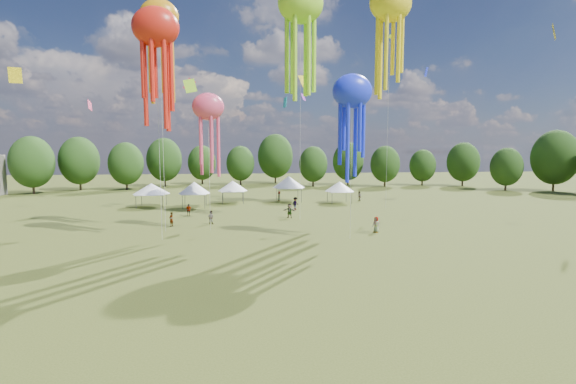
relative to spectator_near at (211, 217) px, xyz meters
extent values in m
imported|color=gray|center=(0.00, 0.00, 0.00)|extent=(0.94, 0.83, 1.61)
imported|color=gray|center=(10.71, 21.51, 0.05)|extent=(0.63, 0.89, 1.70)
imported|color=gray|center=(24.45, 18.98, 0.06)|extent=(0.84, 0.98, 1.73)
imported|color=gray|center=(11.85, 10.46, 0.13)|extent=(1.37, 1.32, 1.87)
imported|color=gray|center=(-3.28, 6.76, -0.01)|extent=(0.99, 0.58, 1.59)
imported|color=gray|center=(9.93, 3.17, 0.12)|extent=(1.80, 1.14, 1.85)
imported|color=gray|center=(-4.42, -0.90, 0.02)|extent=(0.63, 0.72, 1.65)
imported|color=gray|center=(17.74, -7.46, 0.03)|extent=(0.93, 0.97, 1.67)
cylinder|color=#47474C|center=(-11.88, 14.95, 0.16)|extent=(0.08, 0.08, 1.92)
cylinder|color=#47474C|center=(-11.88, 18.83, 0.16)|extent=(0.08, 0.08, 1.92)
cylinder|color=#47474C|center=(-8.00, 14.95, 0.16)|extent=(0.08, 0.08, 1.92)
cylinder|color=#47474C|center=(-8.00, 18.83, 0.16)|extent=(0.08, 0.08, 1.92)
cube|color=white|center=(-9.94, 16.89, 1.17)|extent=(4.28, 4.28, 0.10)
cone|color=white|center=(-9.94, 16.89, 2.04)|extent=(5.56, 5.56, 1.65)
cylinder|color=#47474C|center=(-4.85, 13.44, 0.23)|extent=(0.08, 0.08, 2.08)
cylinder|color=#47474C|center=(-4.85, 16.74, 0.23)|extent=(0.08, 0.08, 2.08)
cylinder|color=#47474C|center=(-1.55, 13.44, 0.23)|extent=(0.08, 0.08, 2.08)
cylinder|color=#47474C|center=(-1.55, 16.74, 0.23)|extent=(0.08, 0.08, 2.08)
cube|color=white|center=(-3.20, 15.09, 1.32)|extent=(3.69, 3.69, 0.10)
cone|color=white|center=(-3.20, 15.09, 2.26)|extent=(4.80, 4.80, 1.78)
cylinder|color=#47474C|center=(0.99, 18.14, 0.17)|extent=(0.08, 0.08, 1.96)
cylinder|color=#47474C|center=(0.99, 21.52, 0.17)|extent=(0.08, 0.08, 1.96)
cylinder|color=#47474C|center=(4.38, 18.14, 0.17)|extent=(0.08, 0.08, 1.96)
cylinder|color=#47474C|center=(4.38, 21.52, 0.17)|extent=(0.08, 0.08, 1.96)
cube|color=white|center=(2.69, 19.83, 1.21)|extent=(3.79, 3.79, 0.10)
cone|color=white|center=(2.69, 19.83, 2.10)|extent=(4.92, 4.92, 1.68)
cylinder|color=#47474C|center=(10.38, 18.83, 0.35)|extent=(0.08, 0.08, 2.31)
cylinder|color=#47474C|center=(10.38, 22.67, 0.35)|extent=(0.08, 0.08, 2.31)
cylinder|color=#47474C|center=(14.22, 18.83, 0.35)|extent=(0.08, 0.08, 2.31)
cylinder|color=#47474C|center=(14.22, 22.67, 0.35)|extent=(0.08, 0.08, 2.31)
cube|color=white|center=(12.30, 20.75, 1.55)|extent=(4.24, 4.24, 0.10)
cone|color=white|center=(12.30, 20.75, 2.59)|extent=(5.52, 5.52, 1.98)
cylinder|color=#47474C|center=(18.70, 15.45, 0.15)|extent=(0.08, 0.08, 1.91)
cylinder|color=#47474C|center=(18.70, 18.79, 0.15)|extent=(0.08, 0.08, 1.91)
cylinder|color=#47474C|center=(22.03, 15.45, 0.15)|extent=(0.08, 0.08, 1.91)
cylinder|color=#47474C|center=(22.03, 18.79, 0.15)|extent=(0.08, 0.08, 1.91)
cube|color=white|center=(20.37, 17.12, 1.15)|extent=(3.73, 3.73, 0.10)
cone|color=white|center=(20.37, 17.12, 2.02)|extent=(4.85, 4.85, 1.63)
ellipsoid|color=red|center=(-4.28, -8.11, 19.31)|extent=(4.35, 3.05, 3.70)
cylinder|color=beige|center=(-4.28, -8.11, 9.25)|extent=(0.03, 0.03, 20.11)
ellipsoid|color=#A2EF27|center=(11.07, 1.78, 25.58)|extent=(5.59, 3.91, 4.75)
cylinder|color=beige|center=(11.07, 1.78, 12.39)|extent=(0.03, 0.03, 26.38)
ellipsoid|color=#1C2EFF|center=(14.04, -10.26, 13.50)|extent=(3.86, 2.70, 3.28)
cylinder|color=beige|center=(14.04, -10.26, 6.35)|extent=(0.03, 0.03, 14.31)
ellipsoid|color=orange|center=(-4.63, -3.75, 21.67)|extent=(3.96, 2.77, 3.37)
cylinder|color=beige|center=(-4.63, -3.75, 10.43)|extent=(0.03, 0.03, 22.47)
ellipsoid|color=#E6436A|center=(0.16, -3.88, 12.55)|extent=(3.39, 2.37, 2.88)
cylinder|color=beige|center=(0.16, -3.88, 5.87)|extent=(0.03, 0.03, 13.35)
ellipsoid|color=yellow|center=(25.71, 9.98, 29.19)|extent=(6.26, 4.38, 5.32)
cylinder|color=beige|center=(25.71, 9.98, 14.19)|extent=(0.03, 0.03, 30.00)
cube|color=yellow|center=(14.71, 19.93, 19.55)|extent=(2.06, 1.52, 2.25)
cube|color=#A2EF27|center=(31.30, 23.68, 28.52)|extent=(0.74, 0.32, 0.85)
cube|color=#1AAEE2|center=(10.36, 10.84, 14.92)|extent=(0.48, 1.22, 1.53)
cube|color=#E6436A|center=(-4.99, 29.76, 20.12)|extent=(2.41, 1.44, 2.47)
cube|color=yellow|center=(50.32, 7.72, 25.53)|extent=(1.57, 1.68, 2.35)
cube|color=#1C2EFF|center=(36.35, 19.67, 21.62)|extent=(1.00, 1.28, 1.68)
cube|color=#E6436A|center=(-21.47, 26.28, 15.72)|extent=(0.52, 1.85, 2.02)
cube|color=purple|center=(12.88, 9.89, 15.59)|extent=(0.86, 1.04, 1.09)
cube|color=yellow|center=(-16.19, -8.99, 14.45)|extent=(0.96, 0.87, 1.40)
cube|color=#A2EF27|center=(-3.17, 11.89, 17.14)|extent=(2.03, 0.83, 2.25)
cylinder|color=#38281C|center=(-37.66, 40.34, 0.88)|extent=(0.44, 0.44, 3.36)
ellipsoid|color=#213E14|center=(-37.66, 40.34, 5.71)|extent=(8.40, 8.40, 10.51)
cylinder|color=#38281C|center=(-31.18, 47.64, 0.90)|extent=(0.44, 0.44, 3.41)
ellipsoid|color=#213E14|center=(-31.18, 47.64, 5.80)|extent=(8.53, 8.53, 10.66)
cylinder|color=#38281C|center=(-21.09, 47.17, 0.73)|extent=(0.44, 0.44, 3.07)
ellipsoid|color=#213E14|center=(-21.09, 47.17, 5.13)|extent=(7.66, 7.66, 9.58)
cylinder|color=#38281C|center=(-14.00, 55.49, 0.91)|extent=(0.44, 0.44, 3.43)
ellipsoid|color=#213E14|center=(-14.00, 55.49, 5.85)|extent=(8.58, 8.58, 10.73)
cylinder|color=#38281C|center=(-5.25, 61.11, 0.67)|extent=(0.44, 0.44, 2.95)
ellipsoid|color=#213E14|center=(-5.25, 61.11, 4.90)|extent=(7.37, 7.37, 9.21)
cylinder|color=#38281C|center=(4.81, 57.21, 0.64)|extent=(0.44, 0.44, 2.89)
ellipsoid|color=#213E14|center=(4.81, 57.21, 4.80)|extent=(7.23, 7.23, 9.04)
cylinder|color=#38281C|center=(14.42, 61.64, 1.11)|extent=(0.44, 0.44, 3.84)
ellipsoid|color=#213E14|center=(14.42, 61.64, 6.63)|extent=(9.60, 9.60, 11.99)
cylinder|color=#38281C|center=(22.70, 50.59, 0.62)|extent=(0.44, 0.44, 2.84)
ellipsoid|color=#213E14|center=(22.70, 50.59, 4.70)|extent=(7.11, 7.11, 8.89)
cylinder|color=#38281C|center=(32.44, 53.19, 0.78)|extent=(0.44, 0.44, 3.16)
ellipsoid|color=#213E14|center=(32.44, 53.19, 5.32)|extent=(7.91, 7.91, 9.88)
cylinder|color=#38281C|center=(40.20, 47.44, 0.64)|extent=(0.44, 0.44, 2.88)
ellipsoid|color=#213E14|center=(40.20, 47.44, 4.78)|extent=(7.21, 7.21, 9.01)
cylinder|color=#38281C|center=(51.02, 49.39, 0.51)|extent=(0.44, 0.44, 2.63)
ellipsoid|color=#213E14|center=(51.02, 49.39, 4.29)|extent=(6.57, 6.57, 8.22)
cylinder|color=#38281C|center=(60.02, 45.88, 0.76)|extent=(0.44, 0.44, 3.13)
ellipsoid|color=#213E14|center=(60.02, 45.88, 5.25)|extent=(7.81, 7.81, 9.77)
cylinder|color=#38281C|center=(63.15, 33.96, 0.55)|extent=(0.44, 0.44, 2.72)
ellipsoid|color=#213E14|center=(63.15, 33.96, 4.46)|extent=(6.80, 6.80, 8.50)
cylinder|color=#38281C|center=(72.47, 31.07, 1.10)|extent=(0.44, 0.44, 3.81)
ellipsoid|color=#213E14|center=(72.47, 31.07, 6.58)|extent=(9.52, 9.52, 11.90)
camera|label=1|loc=(2.55, -48.19, 7.74)|focal=25.16mm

